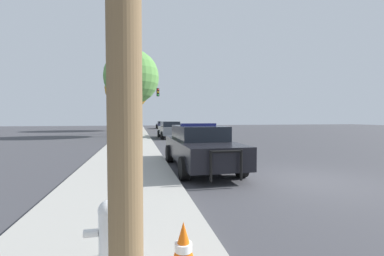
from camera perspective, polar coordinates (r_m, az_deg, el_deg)
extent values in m
plane|color=#3D3D42|center=(8.18, 23.71, -10.68)|extent=(110.00, 110.00, 0.00)
cube|color=#A3A099|center=(6.70, -15.59, -12.88)|extent=(3.00, 110.00, 0.13)
cube|color=black|center=(9.15, 1.80, -4.78)|extent=(1.88, 5.09, 0.67)
cube|color=black|center=(9.34, 1.41, -1.03)|extent=(1.59, 2.65, 0.50)
cylinder|color=black|center=(8.01, 10.90, -8.26)|extent=(0.25, 0.70, 0.70)
cylinder|color=black|center=(7.49, -1.81, -8.96)|extent=(0.25, 0.70, 0.70)
cylinder|color=black|center=(10.93, 4.25, -5.41)|extent=(0.25, 0.70, 0.70)
cylinder|color=black|center=(10.55, -5.07, -5.69)|extent=(0.25, 0.70, 0.70)
cylinder|color=black|center=(6.81, 10.87, -8.07)|extent=(0.07, 0.07, 0.80)
cylinder|color=black|center=(6.53, 4.21, -8.49)|extent=(0.07, 0.07, 0.80)
cylinder|color=black|center=(6.60, 7.63, -5.19)|extent=(0.86, 0.08, 0.07)
cube|color=navy|center=(9.33, 1.41, 0.77)|extent=(1.31, 0.22, 0.09)
cube|color=navy|center=(9.41, 7.20, -4.39)|extent=(0.05, 3.65, 0.19)
cylinder|color=white|center=(3.43, -17.97, -21.92)|extent=(0.23, 0.23, 0.56)
sphere|color=white|center=(3.31, -18.04, -17.02)|extent=(0.25, 0.25, 0.25)
cylinder|color=white|center=(3.43, -21.53, -20.92)|extent=(0.16, 0.09, 0.09)
cylinder|color=white|center=(3.39, -14.40, -21.12)|extent=(0.16, 0.09, 0.09)
cylinder|color=#424247|center=(29.64, -13.64, 3.99)|extent=(0.16, 0.16, 5.20)
cylinder|color=#424247|center=(29.82, -10.64, 8.72)|extent=(3.13, 0.11, 0.11)
cube|color=black|center=(29.85, -7.59, 7.87)|extent=(0.30, 0.24, 0.90)
sphere|color=red|center=(29.75, -7.58, 8.46)|extent=(0.20, 0.20, 0.20)
sphere|color=orange|center=(29.72, -7.57, 7.89)|extent=(0.20, 0.20, 0.20)
sphere|color=green|center=(29.69, -7.57, 7.31)|extent=(0.20, 0.20, 0.20)
cube|color=slate|center=(23.04, -5.00, -0.56)|extent=(1.75, 4.38, 0.68)
cube|color=black|center=(22.80, -4.93, 0.86)|extent=(1.48, 2.29, 0.47)
cylinder|color=black|center=(24.30, -7.35, -1.22)|extent=(0.25, 0.67, 0.67)
cylinder|color=black|center=(24.51, -3.54, -1.17)|extent=(0.25, 0.67, 0.67)
cylinder|color=black|center=(21.62, -6.65, -1.65)|extent=(0.25, 0.67, 0.67)
cylinder|color=black|center=(21.86, -2.37, -1.59)|extent=(0.25, 0.67, 0.67)
cube|color=#333856|center=(43.59, -6.64, 0.67)|extent=(1.80, 3.97, 0.52)
cube|color=black|center=(43.38, -6.62, 1.25)|extent=(1.54, 2.07, 0.36)
cylinder|color=black|center=(44.76, -7.88, 0.38)|extent=(0.25, 0.69, 0.69)
cylinder|color=black|center=(44.90, -5.67, 0.39)|extent=(0.25, 0.69, 0.69)
cylinder|color=black|center=(42.31, -7.66, 0.27)|extent=(0.25, 0.69, 0.69)
cylinder|color=black|center=(42.46, -5.32, 0.29)|extent=(0.25, 0.69, 0.69)
cylinder|color=#4C3823|center=(25.52, -13.22, 3.15)|extent=(0.42, 0.42, 4.19)
sphere|color=#5B9947|center=(25.82, -13.29, 11.02)|extent=(5.25, 5.25, 5.25)
cylinder|color=brown|center=(37.07, -14.09, 2.82)|extent=(0.41, 0.41, 4.15)
sphere|color=#B77F28|center=(37.30, -14.14, 8.61)|extent=(6.14, 6.14, 6.14)
cone|color=orange|center=(2.97, -1.92, -25.39)|extent=(0.34, 0.34, 0.59)
cylinder|color=white|center=(2.96, -1.92, -24.88)|extent=(0.19, 0.19, 0.08)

